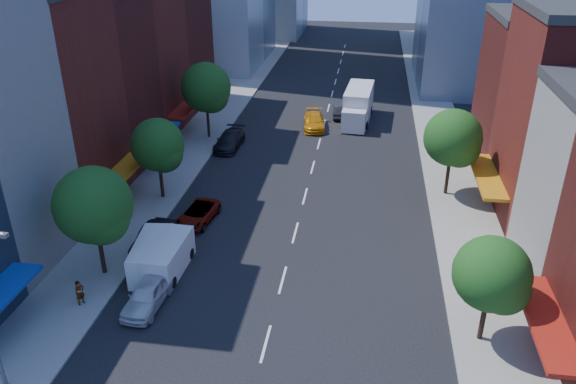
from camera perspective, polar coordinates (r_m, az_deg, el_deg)
name	(u,v)px	position (r m, az deg, el deg)	size (l,w,h in m)	color
sidewalk_left	(210,124)	(63.21, -7.91, 6.84)	(5.00, 120.00, 0.15)	gray
sidewalk_right	(441,136)	(61.36, 15.28, 5.54)	(5.00, 120.00, 0.15)	gray
bldg_left_2	(26,104)	(47.36, -25.09, 8.06)	(12.00, 9.00, 16.00)	maroon
bldg_left_3	(80,81)	(54.49, -20.37, 10.48)	(12.00, 8.00, 15.00)	#4D1613
bldg_left_4	(118,50)	(61.65, -16.90, 13.64)	(12.00, 9.00, 17.00)	maroon
bldg_left_5	(153,50)	(70.59, -13.53, 13.86)	(12.00, 10.00, 13.00)	#4D1613
bldg_right_3	(555,96)	(55.63, 25.46, 8.80)	(12.00, 10.00, 13.00)	#4D1613
tree_left_near	(96,208)	(36.07, -18.97, -1.57)	(4.80, 4.80, 7.30)	black
tree_left_mid	(159,147)	(45.30, -12.96, 4.47)	(4.20, 4.20, 6.65)	black
tree_left_far	(207,90)	(57.63, -8.20, 10.26)	(5.00, 5.00, 7.75)	black
tree_right_near	(494,278)	(30.95, 20.24, -8.15)	(4.00, 4.00, 6.20)	black
tree_right_far	(455,140)	(46.52, 16.57, 5.06)	(4.60, 4.60, 7.20)	black
parked_car_front	(147,295)	(34.63, -14.09, -10.07)	(1.84, 4.58, 1.56)	silver
parked_car_second	(153,238)	(40.17, -13.52, -4.53)	(1.62, 4.65, 1.53)	black
parked_car_third	(198,214)	(42.83, -9.15, -2.23)	(2.14, 4.65, 1.29)	#999999
parked_car_rear	(229,140)	(56.30, -5.98, 5.26)	(2.21, 5.43, 1.58)	black
cargo_van_near	(152,257)	(37.56, -13.69, -6.41)	(2.51, 5.11, 2.10)	white
cargo_van_far	(167,258)	(37.17, -12.18, -6.59)	(2.15, 5.01, 2.11)	silver
taxi	(314,121)	(61.50, 2.66, 7.20)	(2.18, 5.37, 1.56)	orange
traffic_car_oncoming	(339,111)	(65.30, 5.25, 8.19)	(1.45, 4.16, 1.37)	black
traffic_car_far	(358,90)	(74.08, 7.08, 10.28)	(1.58, 3.92, 1.33)	#999999
box_truck	(358,106)	(63.94, 7.11, 8.68)	(3.35, 9.25, 3.65)	silver
pedestrian_near	(80,293)	(35.68, -20.40, -9.56)	(0.58, 0.38, 1.58)	#999999
pedestrian_far	(105,228)	(41.96, -18.08, -3.51)	(0.75, 0.59, 1.55)	#999999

